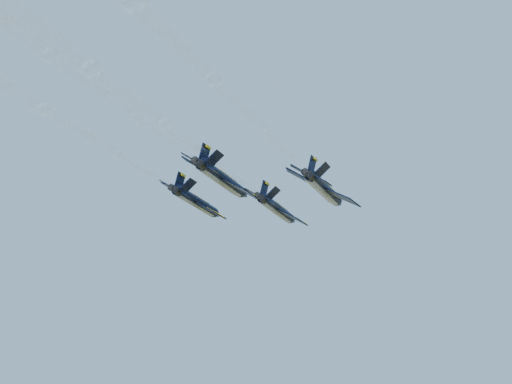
% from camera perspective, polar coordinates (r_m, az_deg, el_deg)
% --- Properties ---
extents(jet_lead, '(11.98, 17.77, 6.92)m').
position_cam_1_polar(jet_lead, '(125.27, 1.71, -1.38)').
color(jet_lead, black).
extents(jet_left, '(11.98, 17.77, 6.92)m').
position_cam_1_polar(jet_left, '(120.33, -4.75, -0.82)').
color(jet_left, black).
extents(jet_right, '(11.98, 17.77, 6.92)m').
position_cam_1_polar(jet_right, '(111.52, 5.50, 0.23)').
color(jet_right, black).
extents(jet_slot, '(11.98, 17.77, 6.92)m').
position_cam_1_polar(jet_slot, '(105.28, -2.68, 1.03)').
color(jet_slot, black).
extents(smoke_trail_lead, '(11.76, 64.36, 2.99)m').
position_cam_1_polar(smoke_trail_lead, '(82.95, -11.49, 5.42)').
color(smoke_trail_lead, white).
extents(smoke_trail_right, '(11.76, 64.36, 2.99)m').
position_cam_1_polar(smoke_trail_right, '(68.37, -8.11, 9.52)').
color(smoke_trail_right, white).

